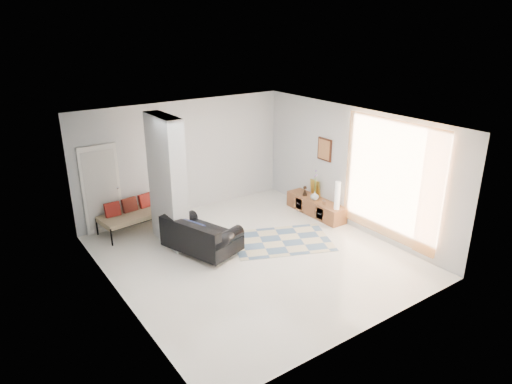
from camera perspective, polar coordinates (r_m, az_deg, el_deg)
floor at (r=9.52m, az=-0.33°, el=-7.99°), size 6.00×6.00×0.00m
ceiling at (r=8.54m, az=-0.36°, el=8.73°), size 6.00×6.00×0.00m
wall_back at (r=11.41m, az=-8.97°, el=4.28°), size 6.00×0.00×6.00m
wall_front at (r=6.90m, az=14.10°, el=-7.32°), size 6.00×0.00×6.00m
wall_left at (r=7.83m, az=-17.18°, el=-4.17°), size 0.00×6.00×6.00m
wall_right at (r=10.66m, az=11.93°, el=2.91°), size 0.00×6.00×6.00m
partition_column at (r=9.76m, az=-11.07°, el=1.33°), size 0.35×1.20×2.80m
hallway_door at (r=10.79m, az=-18.77°, el=0.32°), size 0.85×0.06×2.04m
curtain at (r=9.88m, az=16.43°, el=1.40°), size 0.00×2.55×2.55m
wall_art at (r=11.17m, az=8.58°, el=5.29°), size 0.04×0.45×0.55m
media_console at (r=11.51m, az=7.46°, el=-1.81°), size 0.45×1.76×0.80m
loveseat at (r=9.58m, az=-7.04°, el=-5.58°), size 1.37×1.78×0.76m
daybed at (r=10.88m, az=-14.52°, el=-2.47°), size 1.89×0.99×0.77m
area_rug at (r=10.14m, az=3.24°, el=-6.11°), size 2.50×2.13×0.01m
cylinder_lamp at (r=10.81m, az=10.14°, el=-0.45°), size 0.12×0.12×0.67m
bronze_figurine at (r=11.61m, az=6.13°, el=0.16°), size 0.13×0.13×0.25m
vase at (r=11.36m, az=7.35°, el=-0.45°), size 0.22×0.22×0.22m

